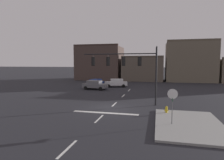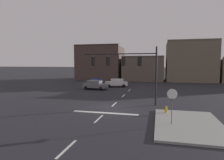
{
  "view_description": "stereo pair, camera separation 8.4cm",
  "coord_description": "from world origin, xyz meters",
  "px_view_note": "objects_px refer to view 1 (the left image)",
  "views": [
    {
      "loc": [
        4.8,
        -19.53,
        4.76
      ],
      "look_at": [
        -0.66,
        3.61,
        2.67
      ],
      "focal_mm": 31.02,
      "sensor_mm": 36.0,
      "label": 1
    },
    {
      "loc": [
        4.88,
        -19.51,
        4.76
      ],
      "look_at": [
        -0.66,
        3.61,
        2.67
      ],
      "focal_mm": 31.02,
      "sensor_mm": 36.0,
      "label": 2
    }
  ],
  "objects_px": {
    "car_lot_nearside": "(95,83)",
    "fire_hydrant": "(166,111)",
    "signal_mast_near_side": "(129,65)",
    "car_lot_farside": "(95,85)",
    "car_lot_middle": "(116,83)",
    "stop_sign": "(172,98)"
  },
  "relations": [
    {
      "from": "car_lot_middle",
      "to": "car_lot_farside",
      "type": "xyz_separation_m",
      "value": [
        -2.98,
        -4.5,
        0.0
      ]
    },
    {
      "from": "signal_mast_near_side",
      "to": "car_lot_middle",
      "type": "xyz_separation_m",
      "value": [
        -4.82,
        15.4,
        -3.68
      ]
    },
    {
      "from": "car_lot_nearside",
      "to": "fire_hydrant",
      "type": "xyz_separation_m",
      "value": [
        12.64,
        -17.33,
        -0.53
      ]
    },
    {
      "from": "car_lot_farside",
      "to": "car_lot_nearside",
      "type": "bearing_deg",
      "value": 106.2
    },
    {
      "from": "signal_mast_near_side",
      "to": "fire_hydrant",
      "type": "bearing_deg",
      "value": -41.97
    },
    {
      "from": "car_lot_middle",
      "to": "signal_mast_near_side",
      "type": "bearing_deg",
      "value": -72.63
    },
    {
      "from": "stop_sign",
      "to": "car_lot_nearside",
      "type": "distance_m",
      "value": 24.46
    },
    {
      "from": "car_lot_nearside",
      "to": "car_lot_middle",
      "type": "relative_size",
      "value": 0.99
    },
    {
      "from": "stop_sign",
      "to": "car_lot_middle",
      "type": "xyz_separation_m",
      "value": [
        -9.11,
        22.45,
        -1.29
      ]
    },
    {
      "from": "stop_sign",
      "to": "fire_hydrant",
      "type": "height_order",
      "value": "stop_sign"
    },
    {
      "from": "signal_mast_near_side",
      "to": "car_lot_nearside",
      "type": "relative_size",
      "value": 1.85
    },
    {
      "from": "car_lot_nearside",
      "to": "car_lot_middle",
      "type": "distance_m",
      "value": 4.15
    },
    {
      "from": "car_lot_nearside",
      "to": "car_lot_farside",
      "type": "relative_size",
      "value": 1.01
    },
    {
      "from": "signal_mast_near_side",
      "to": "car_lot_middle",
      "type": "distance_m",
      "value": 16.55
    },
    {
      "from": "signal_mast_near_side",
      "to": "car_lot_farside",
      "type": "distance_m",
      "value": 13.9
    },
    {
      "from": "fire_hydrant",
      "to": "stop_sign",
      "type": "bearing_deg",
      "value": -85.63
    },
    {
      "from": "signal_mast_near_side",
      "to": "stop_sign",
      "type": "bearing_deg",
      "value": -58.63
    },
    {
      "from": "car_lot_nearside",
      "to": "car_lot_middle",
      "type": "bearing_deg",
      "value": 24.2
    },
    {
      "from": "car_lot_middle",
      "to": "car_lot_nearside",
      "type": "bearing_deg",
      "value": -155.8
    },
    {
      "from": "car_lot_middle",
      "to": "fire_hydrant",
      "type": "relative_size",
      "value": 6.26
    },
    {
      "from": "signal_mast_near_side",
      "to": "car_lot_middle",
      "type": "height_order",
      "value": "signal_mast_near_side"
    },
    {
      "from": "car_lot_middle",
      "to": "fire_hydrant",
      "type": "height_order",
      "value": "car_lot_middle"
    }
  ]
}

